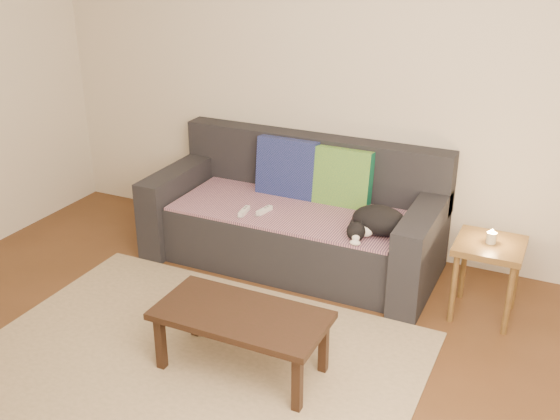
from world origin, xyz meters
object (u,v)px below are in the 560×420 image
(cat, at_px, (377,222))
(wii_remote_a, at_px, (264,210))
(sofa, at_px, (295,221))
(coffee_table, at_px, (241,320))
(wii_remote_b, at_px, (244,211))
(side_table, at_px, (489,256))

(cat, bearing_deg, wii_remote_a, 155.05)
(sofa, height_order, wii_remote_a, sofa)
(cat, xyz_separation_m, wii_remote_a, (-0.82, 0.00, -0.07))
(wii_remote_a, bearing_deg, coffee_table, -148.43)
(wii_remote_a, xyz_separation_m, wii_remote_b, (-0.12, -0.07, 0.00))
(sofa, distance_m, wii_remote_b, 0.43)
(sofa, relative_size, wii_remote_b, 14.00)
(sofa, relative_size, cat, 4.62)
(wii_remote_b, distance_m, coffee_table, 1.20)
(side_table, bearing_deg, sofa, 171.90)
(sofa, bearing_deg, cat, -18.76)
(cat, distance_m, wii_remote_b, 0.95)
(coffee_table, bearing_deg, wii_remote_b, 117.26)
(cat, xyz_separation_m, coffee_table, (-0.40, -1.13, -0.20))
(side_table, distance_m, coffee_table, 1.61)
(coffee_table, bearing_deg, side_table, 46.27)
(coffee_table, bearing_deg, cat, 70.65)
(side_table, bearing_deg, wii_remote_a, -178.91)
(sofa, bearing_deg, side_table, -8.10)
(sofa, xyz_separation_m, coffee_table, (0.28, -1.36, 0.02))
(sofa, distance_m, side_table, 1.41)
(wii_remote_b, xyz_separation_m, coffee_table, (0.55, -1.06, -0.13))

